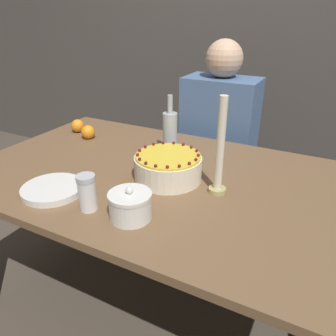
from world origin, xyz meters
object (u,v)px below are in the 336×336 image
object	(u,v)px
bottle	(170,134)
person_man_blue_shirt	(217,160)
cake	(168,167)
sugar_bowl	(130,205)
sugar_shaker	(87,192)
candle	(220,154)

from	to	relation	value
bottle	person_man_blue_shirt	xyz separation A→B (m)	(0.06, 0.50, -0.31)
cake	person_man_blue_shirt	size ratio (longest dim) A/B	0.22
bottle	person_man_blue_shirt	size ratio (longest dim) A/B	0.23
sugar_bowl	bottle	xyz separation A→B (m)	(-0.11, 0.49, 0.06)
sugar_shaker	bottle	bearing A→B (deg)	85.63
cake	person_man_blue_shirt	xyz separation A→B (m)	(-0.03, 0.70, -0.26)
candle	sugar_shaker	bearing A→B (deg)	-138.40
sugar_bowl	bottle	distance (m)	0.51
cake	candle	xyz separation A→B (m)	(0.21, -0.01, 0.10)
sugar_bowl	bottle	world-z (taller)	bottle
sugar_shaker	person_man_blue_shirt	xyz separation A→B (m)	(0.10, 1.01, -0.27)
person_man_blue_shirt	bottle	bearing A→B (deg)	82.95
sugar_shaker	bottle	world-z (taller)	bottle
candle	bottle	distance (m)	0.37
sugar_shaker	candle	world-z (taller)	candle
cake	bottle	bearing A→B (deg)	115.24
cake	bottle	distance (m)	0.23
bottle	person_man_blue_shirt	world-z (taller)	person_man_blue_shirt
sugar_bowl	sugar_shaker	bearing A→B (deg)	-171.45
cake	candle	world-z (taller)	candle
cake	sugar_shaker	distance (m)	0.34
candle	person_man_blue_shirt	xyz separation A→B (m)	(-0.24, 0.71, -0.36)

